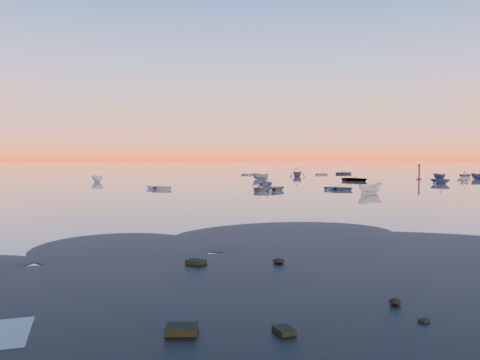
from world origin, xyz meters
name	(u,v)px	position (x,y,z in m)	size (l,w,h in m)	color
ground	(144,173)	(0.00, 100.00, 0.00)	(600.00, 600.00, 0.00)	#685E57
mud_lobes	(366,236)	(0.00, -1.00, 0.01)	(140.00, 6.00, 0.07)	black
moored_fleet	(178,183)	(0.00, 53.00, 0.00)	(124.00, 58.00, 1.20)	silver
boat_near_left	(160,189)	(-5.00, 38.42, 0.00)	(3.88, 1.62, 0.97)	silver
boat_near_center	(370,194)	(16.92, 24.00, 0.00)	(3.56, 1.51, 1.23)	silver
boat_near_right	(440,184)	(38.36, 37.19, 0.00)	(3.43, 1.54, 1.20)	#354166
channel_marker	(419,173)	(44.74, 49.93, 1.24)	(0.88, 0.88, 3.13)	#420E0E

